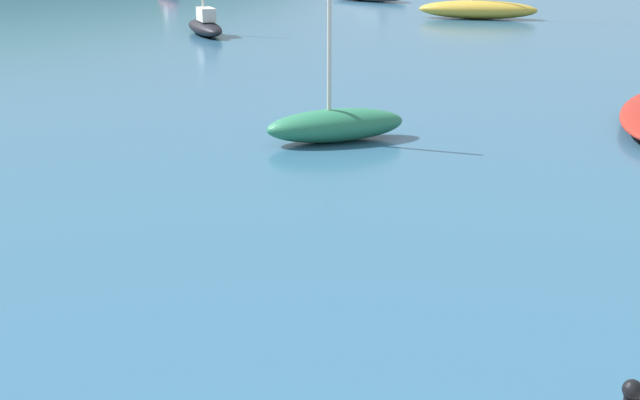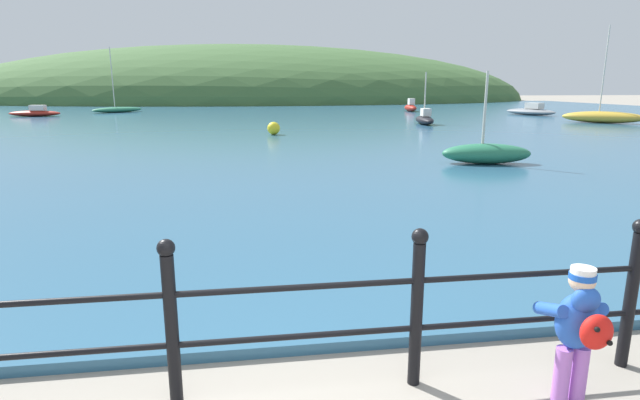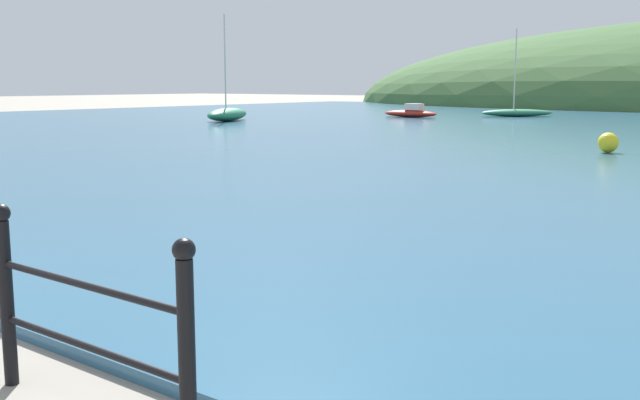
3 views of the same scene
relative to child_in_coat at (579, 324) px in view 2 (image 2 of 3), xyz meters
The scene contains 12 objects.
water 30.97m from the child_in_coat, 93.72° to the left, with size 80.00×60.00×0.10m, color #2D5B7A.
far_hillside 70.58m from the child_in_coat, 91.63° to the left, with size 80.30×44.16×15.19m.
iron_railing 1.91m from the child_in_coat, 168.00° to the left, with size 8.74×0.12×1.21m.
child_in_coat is the anchor object (origin of this frame).
boat_white_sailboat 24.61m from the child_in_coat, 72.48° to the left, with size 1.17×2.96×2.76m.
boat_twin_mast 35.39m from the child_in_coat, 59.74° to the left, with size 2.82×4.02×0.86m.
boat_nearest_quay 37.69m from the child_in_coat, 115.79° to the left, with size 3.34×1.18×0.76m.
boat_green_fishing 10.70m from the child_in_coat, 66.78° to the left, with size 2.49×1.21×2.45m.
boat_mid_harbor 38.34m from the child_in_coat, 73.32° to the left, with size 1.04×2.81×1.03m.
boat_blue_hull 40.21m from the child_in_coat, 107.50° to the left, with size 3.75×3.45×4.88m.
boat_far_right 28.86m from the child_in_coat, 52.41° to the left, with size 3.92×3.57×5.25m.
mooring_buoy 18.76m from the child_in_coat, 93.20° to the left, with size 0.55×0.55×0.55m, color yellow.
Camera 2 is at (-0.17, -1.70, 2.18)m, focal length 28.00 mm.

